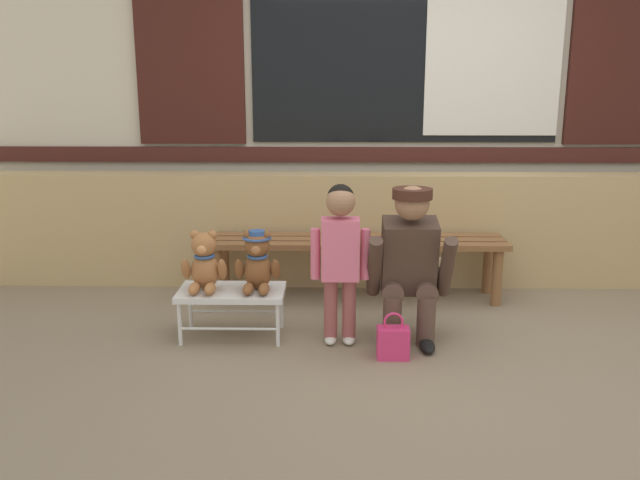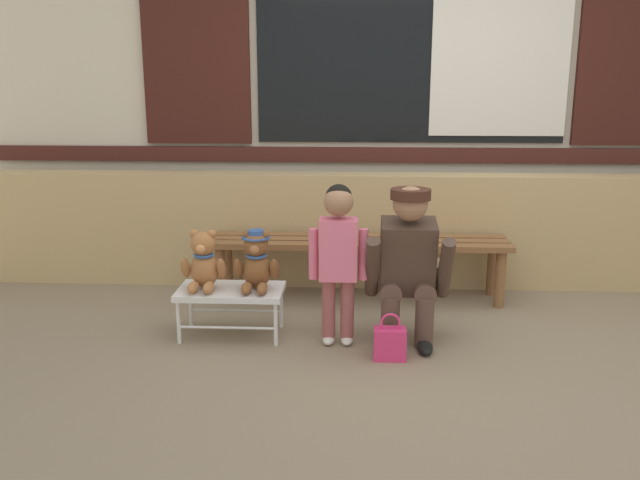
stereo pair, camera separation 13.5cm
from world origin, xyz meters
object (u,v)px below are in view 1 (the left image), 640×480
Objects in this scene: child_standing at (340,247)px; teddy_bear_plain at (204,263)px; wooden_bench_long at (357,248)px; handbag_on_ground at (393,342)px; adult_crouching at (411,263)px; small_display_bench at (232,295)px; teddy_bear_with_hat at (257,262)px.

teddy_bear_plain is at bearing 173.49° from child_standing.
wooden_bench_long is 1.11m from handbag_on_ground.
teddy_bear_plain is at bearing 177.95° from adult_crouching.
small_display_bench is 2.35× the size of handbag_on_ground.
child_standing is at bearing -10.71° from teddy_bear_with_hat.
teddy_bear_plain is 0.38× the size of child_standing.
child_standing reaches higher than small_display_bench.
wooden_bench_long is at bearing 38.31° from teddy_bear_plain.
teddy_bear_with_hat is 1.34× the size of handbag_on_ground.
teddy_bear_plain reaches higher than wooden_bench_long.
handbag_on_ground is (0.95, -0.32, -0.17)m from small_display_bench.
adult_crouching is (1.23, -0.04, 0.02)m from teddy_bear_plain.
teddy_bear_plain reaches higher than small_display_bench.
teddy_bear_plain is 1.00× the size of teddy_bear_with_hat.
adult_crouching reaches higher than small_display_bench.
child_standing reaches higher than adult_crouching.
adult_crouching reaches higher than handbag_on_ground.
teddy_bear_with_hat is 0.52m from child_standing.
teddy_bear_plain reaches higher than handbag_on_ground.
teddy_bear_plain is (-0.16, 0.00, 0.20)m from small_display_bench.
handbag_on_ground is at bearing -15.87° from teddy_bear_plain.
handbag_on_ground is (-0.12, -0.27, -0.38)m from adult_crouching.
adult_crouching is at bearing -69.90° from wooden_bench_long.
wooden_bench_long reaches higher than small_display_bench.
handbag_on_ground is at bearing -18.29° from small_display_bench.
teddy_bear_with_hat reaches higher than small_display_bench.
adult_crouching is at bearing 66.42° from handbag_on_ground.
teddy_bear_plain is at bearing 164.13° from handbag_on_ground.
small_display_bench is at bearing 161.71° from handbag_on_ground.
child_standing is at bearing -173.32° from adult_crouching.
child_standing is 1.01× the size of adult_crouching.
teddy_bear_with_hat is 0.38× the size of adult_crouching.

